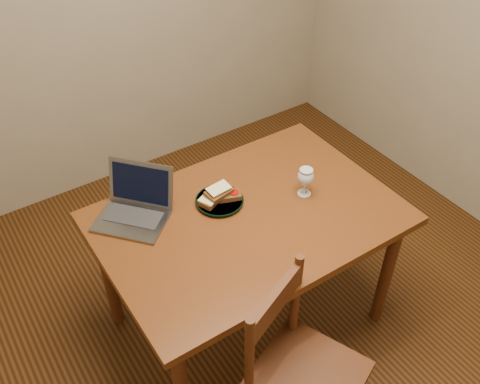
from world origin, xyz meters
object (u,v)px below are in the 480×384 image
chair (302,368)px  laptop (136,203)px  plate (220,201)px  table (248,229)px  milk_glass (305,182)px

chair → laptop: 0.97m
plate → laptop: laptop is taller
table → milk_glass: size_ratio=9.07×
plate → chair: bearing=-97.5°
table → laptop: size_ratio=3.23×
plate → milk_glass: size_ratio=1.52×
plate → milk_glass: milk_glass is taller
plate → milk_glass: (0.36, -0.16, 0.06)m
chair → milk_glass: 0.81m
chair → table: bearing=52.5°
table → plate: 0.18m
table → chair: chair is taller
table → milk_glass: bearing=-4.4°
table → plate: size_ratio=5.96×
table → laptop: bearing=144.6°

